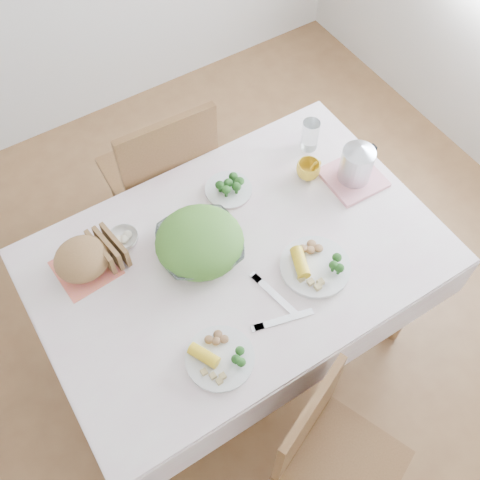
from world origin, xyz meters
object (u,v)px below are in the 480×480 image
chair_far (159,177)px  dinner_plate_left (220,358)px  yellow_mug (308,170)px  chair_near (345,463)px  dining_table (239,302)px  electric_kettle (358,160)px  dinner_plate_right (315,267)px  salad_bowl (200,246)px

chair_far → dinner_plate_left: bearing=77.4°
chair_far → yellow_mug: bearing=130.3°
chair_near → chair_far: bearing=65.7°
yellow_mug → dinner_plate_left: bearing=-145.7°
dining_table → chair_near: (-0.05, -0.78, 0.09)m
electric_kettle → dinner_plate_right: bearing=-154.7°
chair_near → electric_kettle: (0.64, 0.83, 0.42)m
electric_kettle → dining_table: bearing=176.8°
dinner_plate_right → chair_near: bearing=-113.8°
dinner_plate_right → yellow_mug: bearing=57.6°
dinner_plate_left → yellow_mug: 0.86m
chair_near → dinner_plate_right: bearing=43.9°
salad_bowl → yellow_mug: (0.55, 0.08, 0.00)m
dining_table → dinner_plate_left: (-0.27, -0.32, 0.40)m
dining_table → yellow_mug: yellow_mug is taller
salad_bowl → electric_kettle: 0.71m
dining_table → chair_far: 0.73m
chair_near → dinner_plate_right: 0.70m
chair_near → chair_far: 1.51m
dining_table → dinner_plate_left: size_ratio=5.99×
salad_bowl → dining_table: bearing=-38.6°
dinner_plate_right → electric_kettle: bearing=34.0°
chair_far → salad_bowl: size_ratio=3.25×
dinner_plate_left → electric_kettle: bearing=23.4°
dinner_plate_left → chair_far: bearing=75.1°
dinner_plate_left → dining_table: bearing=49.3°
chair_near → yellow_mug: bearing=40.3°
chair_near → dinner_plate_right: size_ratio=3.25×
dinner_plate_right → dining_table: bearing=135.6°
dinner_plate_right → yellow_mug: 0.44m
chair_near → dinner_plate_left: size_ratio=3.64×
chair_far → dinner_plate_right: 1.00m
salad_bowl → electric_kettle: electric_kettle is taller
chair_far → yellow_mug: chair_far is taller
chair_far → dining_table: bearing=91.8°
chair_far → dinner_plate_right: bearing=104.4°
salad_bowl → dinner_plate_left: salad_bowl is taller
dining_table → chair_near: bearing=-93.5°
dining_table → dinner_plate_right: dinner_plate_right is taller
salad_bowl → yellow_mug: 0.56m
dining_table → chair_near: chair_near is taller
chair_near → yellow_mug: chair_near is taller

